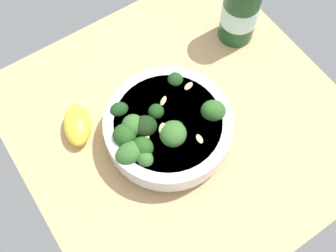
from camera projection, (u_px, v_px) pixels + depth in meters
The scene contains 4 objects.
ground_plane at pixel (181, 126), 77.49cm from camera, with size 58.85×58.85×4.35cm, color tan.
bowl_of_broccoli at pixel (165, 127), 70.40cm from camera, with size 22.73×22.28×9.20cm.
lemon_wedge at pixel (77, 125), 73.00cm from camera, with size 8.33×4.77×3.89cm, color yellow.
bottle_tall at pixel (241, 9), 77.56cm from camera, with size 7.19×7.19×16.25cm.
Camera 1 is at (-21.01, -26.69, 67.52)cm, focal length 43.43 mm.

